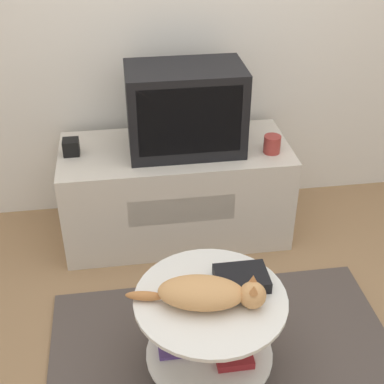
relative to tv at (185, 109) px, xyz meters
name	(u,v)px	position (x,y,z in m)	size (l,w,h in m)	color
ground_plane	(225,361)	(0.04, -1.05, -0.83)	(12.00, 12.00, 0.00)	#93704C
wall_back	(183,4)	(0.04, 0.39, 0.47)	(8.00, 0.05, 2.60)	silver
rug	(225,360)	(0.04, -1.05, -0.82)	(1.65, 1.09, 0.02)	#4C423D
tv_stand	(176,191)	(-0.06, 0.01, -0.54)	(1.33, 0.60, 0.59)	beige
tv	(185,109)	(0.00, 0.00, 0.00)	(0.64, 0.38, 0.48)	black
speaker	(71,147)	(-0.64, 0.02, -0.20)	(0.09, 0.09, 0.09)	black
mug	(272,144)	(0.48, -0.12, -0.19)	(0.10, 0.10, 0.10)	#99332D
coffee_table	(210,327)	(-0.04, -1.10, -0.54)	(0.65, 0.65, 0.45)	#B2B2B7
dvd_box	(241,278)	(0.10, -1.03, -0.34)	(0.23, 0.17, 0.05)	black
cat	(208,293)	(-0.06, -1.12, -0.31)	(0.57, 0.25, 0.13)	tan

